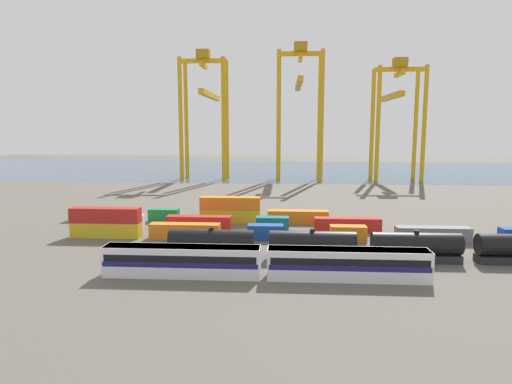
{
  "coord_description": "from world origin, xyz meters",
  "views": [
    {
      "loc": [
        -0.37,
        -73.64,
        18.54
      ],
      "look_at": [
        -6.41,
        19.3,
        5.37
      ],
      "focal_mm": 30.74,
      "sensor_mm": 36.0,
      "label": 1
    }
  ],
  "objects_px": {
    "shipping_container_15": "(298,217)",
    "gantry_crane_west": "(206,104)",
    "passenger_train": "(264,261)",
    "gantry_crane_central": "(300,98)",
    "gantry_crane_east": "(396,108)",
    "freight_tank_row": "(416,247)",
    "shipping_container_0": "(106,230)"
  },
  "relations": [
    {
      "from": "shipping_container_15",
      "to": "gantry_crane_west",
      "type": "distance_m",
      "value": 92.51
    },
    {
      "from": "passenger_train",
      "to": "gantry_crane_central",
      "type": "height_order",
      "value": "gantry_crane_central"
    },
    {
      "from": "gantry_crane_west",
      "to": "passenger_train",
      "type": "bearing_deg",
      "value": -76.44
    },
    {
      "from": "gantry_crane_central",
      "to": "gantry_crane_east",
      "type": "distance_m",
      "value": 35.92
    },
    {
      "from": "gantry_crane_west",
      "to": "gantry_crane_central",
      "type": "xyz_separation_m",
      "value": [
        35.72,
        -0.11,
        1.8
      ]
    },
    {
      "from": "passenger_train",
      "to": "gantry_crane_central",
      "type": "distance_m",
      "value": 118.75
    },
    {
      "from": "freight_tank_row",
      "to": "gantry_crane_east",
      "type": "distance_m",
      "value": 111.01
    },
    {
      "from": "gantry_crane_west",
      "to": "gantry_crane_central",
      "type": "bearing_deg",
      "value": -0.18
    },
    {
      "from": "gantry_crane_east",
      "to": "gantry_crane_central",
      "type": "bearing_deg",
      "value": 178.64
    },
    {
      "from": "passenger_train",
      "to": "gantry_crane_central",
      "type": "relative_size",
      "value": 0.82
    },
    {
      "from": "shipping_container_0",
      "to": "gantry_crane_west",
      "type": "distance_m",
      "value": 99.52
    },
    {
      "from": "gantry_crane_central",
      "to": "passenger_train",
      "type": "bearing_deg",
      "value": -93.96
    },
    {
      "from": "shipping_container_0",
      "to": "gantry_crane_central",
      "type": "height_order",
      "value": "gantry_crane_central"
    },
    {
      "from": "passenger_train",
      "to": "gantry_crane_east",
      "type": "xyz_separation_m",
      "value": [
        43.68,
        114.21,
        24.66
      ]
    },
    {
      "from": "shipping_container_0",
      "to": "shipping_container_15",
      "type": "distance_m",
      "value": 36.44
    },
    {
      "from": "gantry_crane_west",
      "to": "gantry_crane_east",
      "type": "height_order",
      "value": "gantry_crane_west"
    },
    {
      "from": "shipping_container_15",
      "to": "gantry_crane_east",
      "type": "distance_m",
      "value": 93.22
    },
    {
      "from": "shipping_container_0",
      "to": "gantry_crane_central",
      "type": "bearing_deg",
      "value": 69.13
    },
    {
      "from": "passenger_train",
      "to": "shipping_container_0",
      "type": "relative_size",
      "value": 3.39
    },
    {
      "from": "shipping_container_15",
      "to": "gantry_crane_central",
      "type": "relative_size",
      "value": 0.24
    },
    {
      "from": "passenger_train",
      "to": "shipping_container_0",
      "type": "distance_m",
      "value": 34.52
    },
    {
      "from": "passenger_train",
      "to": "freight_tank_row",
      "type": "xyz_separation_m",
      "value": [
        21.23,
        8.32,
        0.03
      ]
    },
    {
      "from": "freight_tank_row",
      "to": "shipping_container_15",
      "type": "xyz_separation_m",
      "value": [
        -15.96,
        24.87,
        -0.87
      ]
    },
    {
      "from": "passenger_train",
      "to": "gantry_crane_central",
      "type": "bearing_deg",
      "value": 86.04
    },
    {
      "from": "shipping_container_15",
      "to": "gantry_crane_central",
      "type": "xyz_separation_m",
      "value": [
        2.69,
        81.87,
        29.12
      ]
    },
    {
      "from": "freight_tank_row",
      "to": "shipping_container_15",
      "type": "distance_m",
      "value": 29.56
    },
    {
      "from": "freight_tank_row",
      "to": "shipping_container_15",
      "type": "relative_size",
      "value": 5.86
    },
    {
      "from": "shipping_container_15",
      "to": "gantry_crane_west",
      "type": "xyz_separation_m",
      "value": [
        -33.03,
        81.98,
        27.32
      ]
    },
    {
      "from": "passenger_train",
      "to": "freight_tank_row",
      "type": "distance_m",
      "value": 22.8
    },
    {
      "from": "passenger_train",
      "to": "gantry_crane_east",
      "type": "distance_m",
      "value": 124.74
    },
    {
      "from": "shipping_container_15",
      "to": "gantry_crane_east",
      "type": "height_order",
      "value": "gantry_crane_east"
    },
    {
      "from": "shipping_container_15",
      "to": "gantry_crane_central",
      "type": "distance_m",
      "value": 86.94
    }
  ]
}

